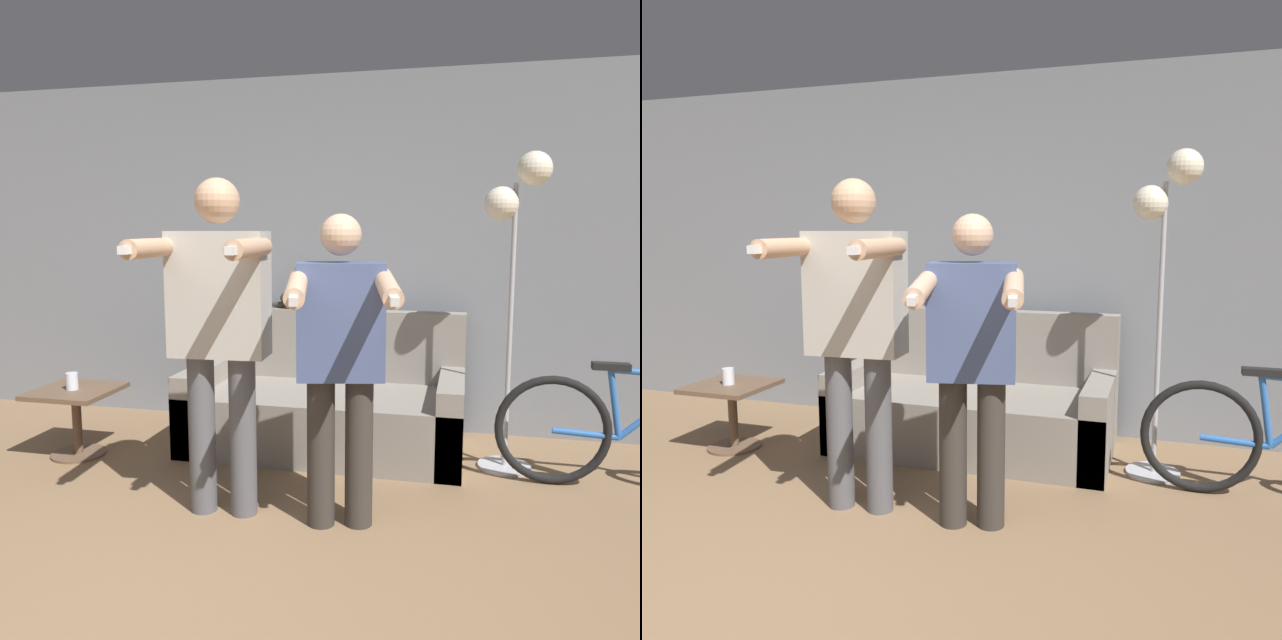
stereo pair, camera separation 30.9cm
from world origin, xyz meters
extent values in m
cube|color=gray|center=(0.00, 2.96, 1.30)|extent=(10.00, 0.05, 2.60)
cube|color=gray|center=(0.36, 2.36, 0.20)|extent=(1.85, 0.89, 0.41)
cube|color=gray|center=(0.36, 2.73, 0.66)|extent=(1.85, 0.14, 0.50)
cube|color=gray|center=(-0.49, 2.36, 0.27)|extent=(0.16, 0.89, 0.55)
cube|color=gray|center=(1.20, 2.36, 0.27)|extent=(0.16, 0.89, 0.55)
cylinder|color=#56565B|center=(-0.06, 1.29, 0.42)|extent=(0.14, 0.14, 0.84)
cylinder|color=#56565B|center=(0.16, 1.30, 0.42)|extent=(0.14, 0.14, 0.84)
cube|color=#B7B2A8|center=(0.05, 1.30, 1.16)|extent=(0.51, 0.25, 0.63)
sphere|color=tan|center=(0.05, 1.30, 1.63)|extent=(0.23, 0.23, 0.23)
cylinder|color=tan|center=(-0.17, 1.03, 1.40)|extent=(0.12, 0.51, 0.09)
cube|color=white|center=(-0.15, 0.78, 1.40)|extent=(0.04, 0.12, 0.04)
cylinder|color=tan|center=(0.30, 1.06, 1.40)|extent=(0.12, 0.51, 0.09)
cube|color=white|center=(0.32, 0.81, 1.40)|extent=(0.04, 0.12, 0.04)
cylinder|color=#38332D|center=(0.59, 1.27, 0.38)|extent=(0.14, 0.14, 0.76)
cylinder|color=#38332D|center=(0.77, 1.32, 0.38)|extent=(0.14, 0.14, 0.76)
cube|color=#475684|center=(0.68, 1.30, 1.04)|extent=(0.46, 0.31, 0.57)
sphere|color=#D8AD8C|center=(0.68, 1.30, 1.46)|extent=(0.20, 0.20, 0.20)
cylinder|color=#D8AD8C|center=(0.54, 1.01, 1.23)|extent=(0.20, 0.51, 0.14)
cube|color=white|center=(0.59, 0.77, 1.21)|extent=(0.06, 0.13, 0.05)
cylinder|color=#D8AD8C|center=(0.93, 1.10, 1.23)|extent=(0.20, 0.51, 0.14)
cube|color=white|center=(0.98, 0.86, 1.21)|extent=(0.06, 0.13, 0.05)
ellipsoid|color=#3D3833|center=(0.09, 2.73, 0.99)|extent=(0.30, 0.14, 0.15)
sphere|color=#3D3833|center=(0.22, 2.73, 1.03)|extent=(0.09, 0.09, 0.09)
ellipsoid|color=#3D3833|center=(-0.07, 2.75, 0.94)|extent=(0.17, 0.04, 0.04)
cone|color=#3D3833|center=(0.20, 2.72, 1.07)|extent=(0.03, 0.03, 0.03)
cone|color=#3D3833|center=(0.20, 2.75, 1.07)|extent=(0.03, 0.03, 0.03)
cylinder|color=#B2B2B7|center=(1.54, 2.27, 0.01)|extent=(0.32, 0.32, 0.02)
cylinder|color=#B2B2B7|center=(1.54, 2.27, 0.88)|extent=(0.03, 0.03, 1.76)
sphere|color=white|center=(1.64, 2.27, 1.84)|extent=(0.20, 0.20, 0.20)
sphere|color=white|center=(1.46, 2.27, 1.64)|extent=(0.20, 0.20, 0.20)
cylinder|color=brown|center=(-1.21, 1.87, 0.01)|extent=(0.35, 0.35, 0.02)
cylinder|color=brown|center=(-1.21, 1.87, 0.21)|extent=(0.06, 0.06, 0.42)
cube|color=brown|center=(-1.21, 1.87, 0.43)|extent=(0.51, 0.51, 0.03)
cylinder|color=silver|center=(-1.22, 1.85, 0.51)|extent=(0.08, 0.08, 0.11)
torus|color=black|center=(1.78, 2.08, 0.33)|extent=(0.65, 0.05, 0.65)
cylinder|color=blue|center=(2.11, 2.08, 0.51)|extent=(0.10, 0.04, 0.40)
cylinder|color=blue|center=(1.96, 2.08, 0.32)|extent=(0.36, 0.04, 0.05)
cube|color=black|center=(2.08, 2.08, 0.72)|extent=(0.20, 0.07, 0.04)
camera|label=1|loc=(1.26, -1.64, 1.48)|focal=35.00mm
camera|label=2|loc=(1.56, -1.56, 1.48)|focal=35.00mm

